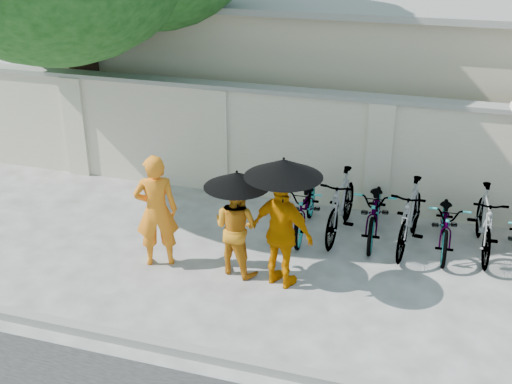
% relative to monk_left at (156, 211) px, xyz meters
% --- Properties ---
extents(ground, '(80.00, 80.00, 0.00)m').
position_rel_monk_left_xyz_m(ground, '(0.89, -0.24, -0.88)').
color(ground, beige).
extents(kerb, '(40.00, 0.16, 0.12)m').
position_rel_monk_left_xyz_m(kerb, '(0.89, -1.94, -0.82)').
color(kerb, gray).
rests_on(kerb, ground).
extents(compound_wall, '(20.00, 0.30, 2.00)m').
position_rel_monk_left_xyz_m(compound_wall, '(1.89, 2.96, 0.12)').
color(compound_wall, beige).
rests_on(compound_wall, ground).
extents(building_behind, '(14.00, 6.00, 3.20)m').
position_rel_monk_left_xyz_m(building_behind, '(2.89, 6.76, 0.72)').
color(building_behind, '#B8AD8D').
rests_on(building_behind, ground).
extents(monk_left, '(0.76, 0.65, 1.76)m').
position_rel_monk_left_xyz_m(monk_left, '(0.00, 0.00, 0.00)').
color(monk_left, orange).
rests_on(monk_left, ground).
extents(monk_center, '(0.84, 0.73, 1.47)m').
position_rel_monk_left_xyz_m(monk_center, '(1.21, 0.12, -0.14)').
color(monk_center, orange).
rests_on(monk_center, ground).
extents(parasol_center, '(0.94, 0.94, 0.80)m').
position_rel_monk_left_xyz_m(parasol_center, '(1.26, 0.04, 0.65)').
color(parasol_center, black).
rests_on(parasol_center, ground).
extents(monk_right, '(1.05, 0.70, 1.67)m').
position_rel_monk_left_xyz_m(monk_right, '(1.95, -0.03, -0.05)').
color(monk_right, '#C56E00').
rests_on(monk_right, ground).
extents(parasol_right, '(1.07, 1.07, 1.02)m').
position_rel_monk_left_xyz_m(parasol_right, '(1.97, -0.11, 0.96)').
color(parasol_right, black).
rests_on(parasol_right, ground).
extents(bike_0, '(0.75, 1.82, 0.94)m').
position_rel_monk_left_xyz_m(bike_0, '(1.90, 1.67, -0.41)').
color(bike_0, '#ACACAC').
rests_on(bike_0, ground).
extents(bike_1, '(0.62, 1.85, 1.09)m').
position_rel_monk_left_xyz_m(bike_1, '(2.46, 1.76, -0.33)').
color(bike_1, '#ACACAC').
rests_on(bike_1, ground).
extents(bike_2, '(0.75, 1.88, 0.97)m').
position_rel_monk_left_xyz_m(bike_2, '(3.01, 1.84, -0.39)').
color(bike_2, '#ACACAC').
rests_on(bike_2, ground).
extents(bike_3, '(0.69, 1.86, 1.09)m').
position_rel_monk_left_xyz_m(bike_3, '(3.57, 1.67, -0.33)').
color(bike_3, '#ACACAC').
rests_on(bike_3, ground).
extents(bike_4, '(0.69, 1.77, 0.92)m').
position_rel_monk_left_xyz_m(bike_4, '(4.13, 1.77, -0.42)').
color(bike_4, '#ACACAC').
rests_on(bike_4, ground).
extents(bike_5, '(0.64, 1.79, 1.06)m').
position_rel_monk_left_xyz_m(bike_5, '(4.69, 1.84, -0.35)').
color(bike_5, '#ACACAC').
rests_on(bike_5, ground).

